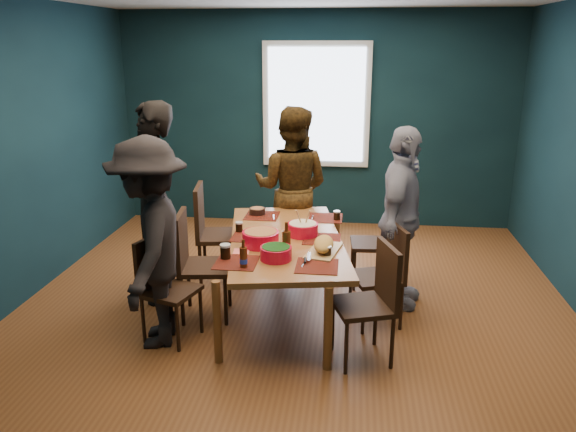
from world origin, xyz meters
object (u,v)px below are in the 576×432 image
Objects in this scene: person_near_left at (151,244)px; bowl_dumpling at (303,229)px; dining_table at (286,245)px; bowl_salad at (261,238)px; chair_right_mid at (386,268)px; chair_left_near at (162,280)px; chair_right_near at (374,294)px; person_back at (292,188)px; person_far_left at (155,204)px; chair_left_mid at (194,257)px; person_right at (401,219)px; chair_left_far at (211,227)px; chair_right_far at (380,236)px; bowl_herbs at (276,252)px; cutting_board at (324,246)px.

person_near_left is 1.31m from bowl_dumpling.
person_near_left is at bearing -158.83° from dining_table.
chair_right_mid is at bearing 8.00° from bowl_salad.
chair_left_near is at bearing -150.42° from bowl_dumpling.
person_back reaches higher than chair_right_near.
chair_right_mid is (0.85, -0.06, -0.14)m from dining_table.
chair_right_near is (1.67, -0.14, 0.03)m from chair_left_near.
bowl_dumpling is at bearing 23.71° from dining_table.
person_far_left is at bearing 175.57° from bowl_dumpling.
bowl_salad is at bearing -14.36° from chair_left_mid.
person_right is at bearing 41.18° from chair_left_near.
bowl_salad is (0.63, -0.81, 0.20)m from chair_left_far.
chair_right_near reaches higher than chair_right_far.
chair_left_far is 3.70× the size of bowl_dumpling.
person_back reaches higher than chair_left_near.
bowl_dumpling is (1.07, 0.61, 0.27)m from chair_left_near.
chair_right_far is at bearing 32.97° from person_right.
chair_right_far is 0.48× the size of person_far_left.
dining_table is 1.12m from chair_right_far.
bowl_dumpling reaches higher than bowl_salad.
chair_left_far is 0.58× the size of person_back.
person_back is at bearing 101.32° from bowl_dumpling.
chair_left_near is 0.51× the size of person_near_left.
chair_left_mid reaches higher than chair_right_mid.
bowl_dumpling reaches higher than chair_right_near.
person_near_left is (-0.16, -1.20, 0.25)m from chair_left_far.
chair_right_mid is at bearing -12.09° from bowl_dumpling.
chair_right_mid reaches higher than bowl_herbs.
chair_left_near is at bearing -178.96° from bowl_herbs.
chair_right_far is 1.07m from person_back.
dining_table is 1.16m from person_near_left.
person_near_left reaches higher than cutting_board.
chair_right_mid is 0.78m from bowl_dumpling.
person_back is 1.02× the size of person_near_left.
chair_right_far is at bearing 42.30° from bowl_dumpling.
person_back reaches higher than bowl_herbs.
person_near_left is 5.52× the size of bowl_salad.
chair_left_near is 2.12m from person_right.
person_back is at bearing 80.67° from chair_left_near.
bowl_dumpling is at bearing 110.29° from chair_right_near.
chair_right_near is 1.65× the size of cutting_board.
person_near_left is 6.75× the size of bowl_herbs.
chair_left_mid is 0.58× the size of person_right.
chair_left_far is at bearing 125.83° from bowl_herbs.
person_back is 1.36m from person_right.
person_far_left is 1.39m from bowl_herbs.
bowl_dumpling is at bearing 109.59° from person_back.
chair_left_far is at bearing 122.33° from chair_right_near.
chair_left_far is at bearing 45.38° from person_back.
bowl_dumpling is at bearing 75.61° from bowl_herbs.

